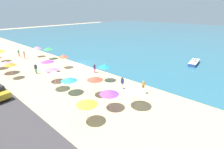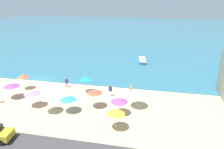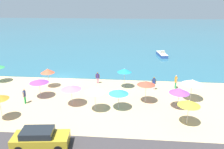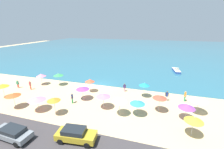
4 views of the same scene
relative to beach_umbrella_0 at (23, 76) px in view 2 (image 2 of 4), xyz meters
The scene contains 16 objects.
ground_plane 4.22m from the beach_umbrella_0, 81.33° to the left, with size 160.00×160.00×0.00m, color tan.
sea 58.59m from the beach_umbrella_0, 89.47° to the left, with size 150.00×110.00×0.05m, color #2C6579.
beach_umbrella_0 is the anchor object (origin of this frame).
beach_umbrella_2 3.16m from the beach_umbrella_0, 87.16° to the right, with size 2.20×2.20×2.30m.
beach_umbrella_3 6.50m from the beach_umbrella_0, 47.55° to the right, with size 2.17×2.17×2.31m.
beach_umbrella_4 10.81m from the beach_umbrella_0, 29.01° to the right, with size 2.08×2.08×2.26m.
beach_umbrella_7 16.31m from the beach_umbrella_0, 15.86° to the right, with size 2.10×2.10×2.32m.
beach_umbrella_8 17.66m from the beach_umbrella_0, ahead, with size 2.37×2.37×2.52m.
beach_umbrella_9 9.85m from the beach_umbrella_0, ahead, with size 1.83×1.83×2.68m.
beach_umbrella_10 12.80m from the beach_umbrella_0, 15.57° to the right, with size 1.98×1.98×2.59m.
beach_umbrella_11 17.64m from the beach_umbrella_0, 25.81° to the right, with size 1.99×1.99×2.48m.
beach_umbrella_14 9.25m from the beach_umbrella_0, 39.65° to the right, with size 2.02×2.02×2.69m.
bather_0 16.50m from the beach_umbrella_0, ahead, with size 0.27×0.56×1.80m.
bather_1 6.59m from the beach_umbrella_0, 17.66° to the left, with size 0.57×0.23×1.60m.
bather_3 13.63m from the beach_umbrella_0, ahead, with size 0.57×0.23×1.74m.
skiff_nearshore 24.96m from the beach_umbrella_0, 47.47° to the left, with size 2.00×5.05×1.22m.
Camera 2 is at (19.12, -31.29, 13.98)m, focal length 35.00 mm.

